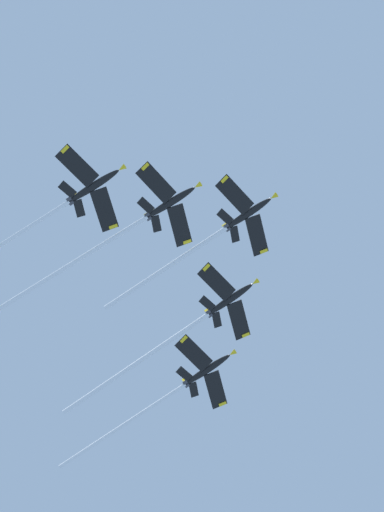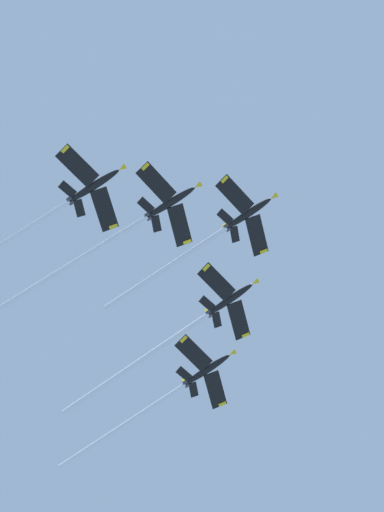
{
  "view_description": "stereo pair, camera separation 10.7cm",
  "coord_description": "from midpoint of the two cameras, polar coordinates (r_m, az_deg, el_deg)",
  "views": [
    {
      "loc": [
        33.32,
        47.37,
        1.74
      ],
      "look_at": [
        5.99,
        -16.48,
        168.45
      ],
      "focal_mm": 59.04,
      "sensor_mm": 36.0,
      "label": 1
    },
    {
      "loc": [
        33.42,
        47.32,
        1.74
      ],
      "look_at": [
        5.99,
        -16.48,
        168.45
      ],
      "focal_mm": 59.04,
      "sensor_mm": 36.0,
      "label": 2
    }
  ],
  "objects": [
    {
      "name": "jet_left_wing",
      "position": [
        184.39,
        -0.22,
        -4.87
      ],
      "size": [
        33.67,
        38.6,
        19.09
      ],
      "color": "black"
    },
    {
      "name": "jet_lead",
      "position": [
        180.92,
        1.63,
        1.43
      ],
      "size": [
        29.94,
        33.81,
        16.89
      ],
      "color": "black"
    },
    {
      "name": "jet_right_wing",
      "position": [
        175.48,
        -4.62,
        1.67
      ],
      "size": [
        35.55,
        39.94,
        19.29
      ],
      "color": "black"
    },
    {
      "name": "jet_right_outer",
      "position": [
        172.2,
        -8.7,
        3.41
      ],
      "size": [
        30.87,
        35.37,
        15.96
      ],
      "color": "black"
    },
    {
      "name": "jet_left_outer",
      "position": [
        189.27,
        -0.74,
        -8.87
      ],
      "size": [
        31.19,
        35.01,
        15.95
      ],
      "color": "black"
    }
  ]
}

